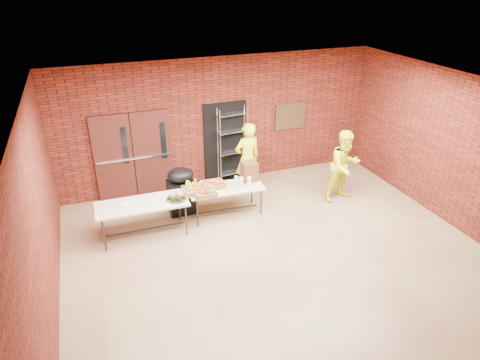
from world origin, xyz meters
name	(u,v)px	position (x,y,z in m)	size (l,w,h in m)	color
room	(281,182)	(0.00, 0.00, 1.60)	(8.08, 7.08, 3.28)	#8E6A4C
double_doors	(133,156)	(-2.20, 3.44, 1.05)	(1.78, 0.12, 2.10)	#441913
dark_doorway	(225,143)	(0.10, 3.46, 1.05)	(1.10, 0.06, 2.10)	black
bronze_plaque	(290,116)	(1.90, 3.45, 1.55)	(0.85, 0.04, 0.70)	#432E1A
wire_rack	(233,146)	(0.25, 3.32, 1.00)	(0.73, 0.24, 2.00)	silver
table_left	(142,206)	(-2.31, 1.61, 0.69)	(1.85, 0.79, 0.76)	beige
table_right	(226,190)	(-0.45, 1.81, 0.63)	(1.70, 0.79, 0.68)	beige
basket_bananas	(194,190)	(-1.16, 1.80, 0.75)	(0.50, 0.39, 0.16)	#99693D
basket_oranges	(213,184)	(-0.70, 1.92, 0.75)	(0.47, 0.37, 0.15)	#99693D
basket_apples	(205,193)	(-0.98, 1.59, 0.74)	(0.45, 0.35, 0.14)	#99693D
muffin_tray	(176,197)	(-1.62, 1.53, 0.81)	(0.43, 0.43, 0.11)	#164512
napkin_box	(126,206)	(-2.64, 1.57, 0.78)	(0.17, 0.11, 0.06)	white
coffee_dispenser	(249,171)	(0.17, 1.96, 0.91)	(0.34, 0.30, 0.45)	#51351B
cup_stack_front	(241,183)	(-0.15, 1.64, 0.82)	(0.09, 0.09, 0.27)	white
cup_stack_mid	(249,182)	(0.04, 1.65, 0.80)	(0.08, 0.08, 0.24)	white
cup_stack_back	(236,181)	(-0.20, 1.80, 0.80)	(0.08, 0.08, 0.23)	white
covered_grill	(181,190)	(-1.35, 2.28, 0.54)	(0.60, 0.51, 1.08)	black
volunteer_woman	(247,159)	(0.39, 2.65, 0.90)	(0.66, 0.43, 1.81)	#F2F91B
volunteer_man	(344,166)	(2.40, 1.54, 0.87)	(0.84, 0.66, 1.73)	#F2F91B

